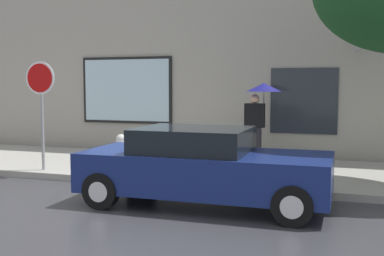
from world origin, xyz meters
name	(u,v)px	position (x,y,z in m)	size (l,w,h in m)	color
ground_plane	(149,200)	(0.00, 0.00, 0.00)	(60.00, 60.00, 0.00)	#333338
sidewalk	(198,169)	(0.00, 3.00, 0.07)	(20.00, 4.00, 0.15)	gray
building_facade	(223,38)	(-0.02, 5.50, 3.48)	(20.00, 0.67, 7.00)	#9E998E
parked_car	(203,167)	(1.05, -0.03, 0.69)	(4.35, 1.90, 1.38)	navy
fire_hydrant	(121,152)	(-1.62, 2.08, 0.56)	(0.30, 0.44, 0.83)	white
pedestrian_with_umbrella	(260,101)	(1.31, 4.20, 1.72)	(0.95, 0.91, 2.04)	black
stop_sign	(41,94)	(-3.28, 1.33, 1.94)	(0.76, 0.10, 2.53)	gray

